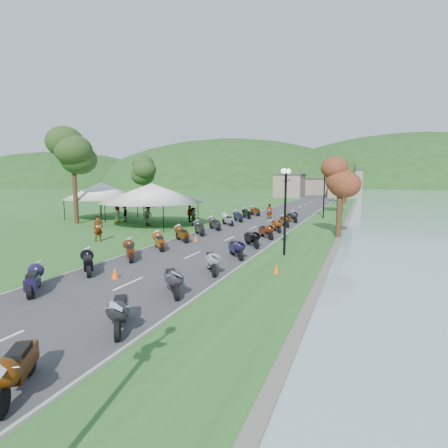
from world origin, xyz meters
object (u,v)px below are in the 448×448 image
(vendor_tent_main, at_px, (152,204))
(pedestrian_a, at_px, (99,241))
(pedestrian_b, at_px, (149,226))
(pedestrian_c, at_px, (125,222))

(vendor_tent_main, height_order, pedestrian_a, vendor_tent_main)
(pedestrian_b, bearing_deg, vendor_tent_main, -82.47)
(vendor_tent_main, xyz_separation_m, pedestrian_b, (-0.15, -0.48, -2.00))
(pedestrian_a, relative_size, pedestrian_c, 1.01)
(pedestrian_a, height_order, pedestrian_c, pedestrian_a)
(pedestrian_b, relative_size, pedestrian_c, 1.04)
(pedestrian_c, bearing_deg, pedestrian_a, -2.90)
(vendor_tent_main, height_order, pedestrian_c, vendor_tent_main)
(pedestrian_c, bearing_deg, pedestrian_b, 34.42)
(vendor_tent_main, relative_size, pedestrian_b, 3.34)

